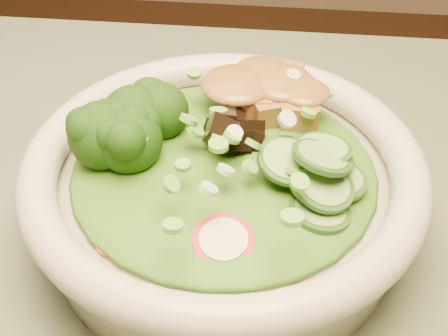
# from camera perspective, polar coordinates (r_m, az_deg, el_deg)

# --- Properties ---
(salad_bowl) EXTENTS (0.28, 0.28, 0.08)m
(salad_bowl) POSITION_cam_1_polar(r_m,az_deg,el_deg) (0.45, -0.00, -1.99)
(salad_bowl) COLOR beige
(salad_bowl) RESTS_ON dining_table
(lettuce_bed) EXTENTS (0.21, 0.21, 0.03)m
(lettuce_bed) POSITION_cam_1_polar(r_m,az_deg,el_deg) (0.43, 0.00, 0.10)
(lettuce_bed) COLOR #215512
(lettuce_bed) RESTS_ON salad_bowl
(broccoli_florets) EXTENTS (0.08, 0.07, 0.05)m
(broccoli_florets) POSITION_cam_1_polar(r_m,az_deg,el_deg) (0.44, -8.13, 3.45)
(broccoli_florets) COLOR black
(broccoli_florets) RESTS_ON salad_bowl
(radish_slices) EXTENTS (0.12, 0.04, 0.02)m
(radish_slices) POSITION_cam_1_polar(r_m,az_deg,el_deg) (0.38, -3.11, -5.88)
(radish_slices) COLOR #AA0D29
(radish_slices) RESTS_ON salad_bowl
(cucumber_slices) EXTENTS (0.07, 0.07, 0.04)m
(cucumber_slices) POSITION_cam_1_polar(r_m,az_deg,el_deg) (0.41, 8.92, -0.75)
(cucumber_slices) COLOR #83A75C
(cucumber_slices) RESTS_ON salad_bowl
(mushroom_heap) EXTENTS (0.07, 0.07, 0.04)m
(mushroom_heap) POSITION_cam_1_polar(r_m,az_deg,el_deg) (0.43, 0.57, 2.64)
(mushroom_heap) COLOR black
(mushroom_heap) RESTS_ON salad_bowl
(tofu_cubes) EXTENTS (0.10, 0.06, 0.04)m
(tofu_cubes) POSITION_cam_1_polar(r_m,az_deg,el_deg) (0.47, 2.92, 6.12)
(tofu_cubes) COLOR brown
(tofu_cubes) RESTS_ON salad_bowl
(peanut_sauce) EXTENTS (0.07, 0.06, 0.02)m
(peanut_sauce) POSITION_cam_1_polar(r_m,az_deg,el_deg) (0.47, 2.97, 7.50)
(peanut_sauce) COLOR brown
(peanut_sauce) RESTS_ON tofu_cubes
(scallion_garnish) EXTENTS (0.20, 0.20, 0.03)m
(scallion_garnish) POSITION_cam_1_polar(r_m,az_deg,el_deg) (0.42, 0.00, 2.76)
(scallion_garnish) COLOR #68B43F
(scallion_garnish) RESTS_ON salad_bowl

